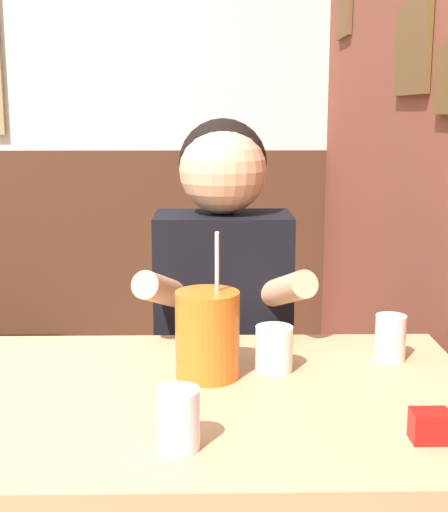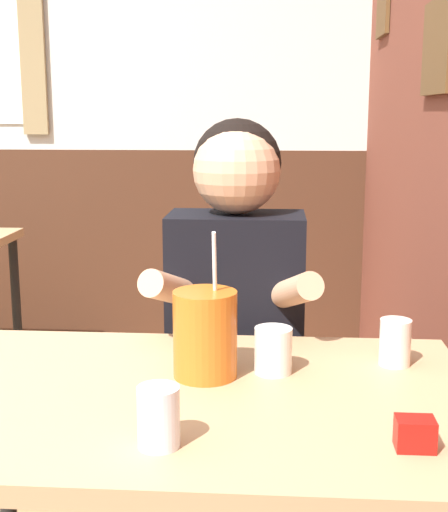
{
  "view_description": "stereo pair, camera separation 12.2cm",
  "coord_description": "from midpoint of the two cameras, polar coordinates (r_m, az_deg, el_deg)",
  "views": [
    {
      "loc": [
        0.81,
        -0.95,
        1.29
      ],
      "look_at": [
        0.83,
        0.43,
        1.01
      ],
      "focal_mm": 50.0,
      "sensor_mm": 36.0,
      "label": 1
    },
    {
      "loc": [
        0.93,
        -0.94,
        1.29
      ],
      "look_at": [
        0.83,
        0.43,
        1.01
      ],
      "focal_mm": 50.0,
      "sensor_mm": 36.0,
      "label": 2
    }
  ],
  "objects": [
    {
      "name": "main_table",
      "position": [
        1.37,
        -4.67,
        -13.88
      ],
      "size": [
        1.07,
        0.7,
        0.77
      ],
      "color": "tan",
      "rests_on": "ground_plane"
    },
    {
      "name": "cocktail_pitcher",
      "position": [
        1.39,
        -3.86,
        -6.31
      ],
      "size": [
        0.13,
        0.13,
        0.29
      ],
      "color": "#C6661E",
      "rests_on": "main_table"
    },
    {
      "name": "glass_far_side",
      "position": [
        1.52,
        10.93,
        -6.46
      ],
      "size": [
        0.06,
        0.06,
        0.1
      ],
      "color": "silver",
      "rests_on": "main_table"
    },
    {
      "name": "condiment_ketchup",
      "position": [
        1.18,
        13.26,
        -13.16
      ],
      "size": [
        0.06,
        0.04,
        0.05
      ],
      "color": "#B7140F",
      "rests_on": "main_table"
    },
    {
      "name": "back_wall",
      "position": [
        3.62,
        -15.49,
        12.22
      ],
      "size": [
        5.74,
        0.09,
        2.7
      ],
      "color": "silver",
      "rests_on": "ground_plane"
    },
    {
      "name": "glass_center",
      "position": [
        1.43,
        1.58,
        -7.47
      ],
      "size": [
        0.08,
        0.08,
        0.09
      ],
      "color": "silver",
      "rests_on": "main_table"
    },
    {
      "name": "brick_wall_right",
      "position": [
        2.28,
        12.74,
        12.86
      ],
      "size": [
        0.08,
        4.53,
        2.7
      ],
      "color": "brown",
      "rests_on": "ground_plane"
    },
    {
      "name": "person_seated",
      "position": [
        1.85,
        -1.98,
        -7.54
      ],
      "size": [
        0.42,
        0.41,
        1.27
      ],
      "color": "black",
      "rests_on": "ground_plane"
    },
    {
      "name": "glass_near_pitcher",
      "position": [
        1.13,
        -6.84,
        -12.87
      ],
      "size": [
        0.07,
        0.07,
        0.1
      ],
      "color": "silver",
      "rests_on": "main_table"
    }
  ]
}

